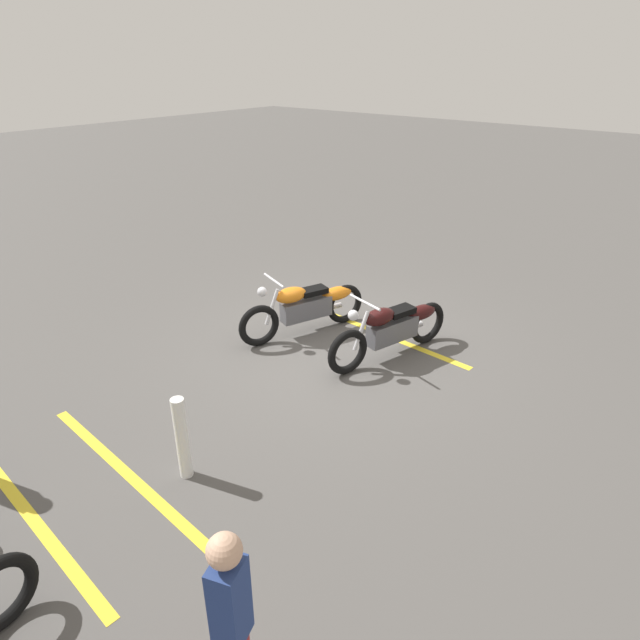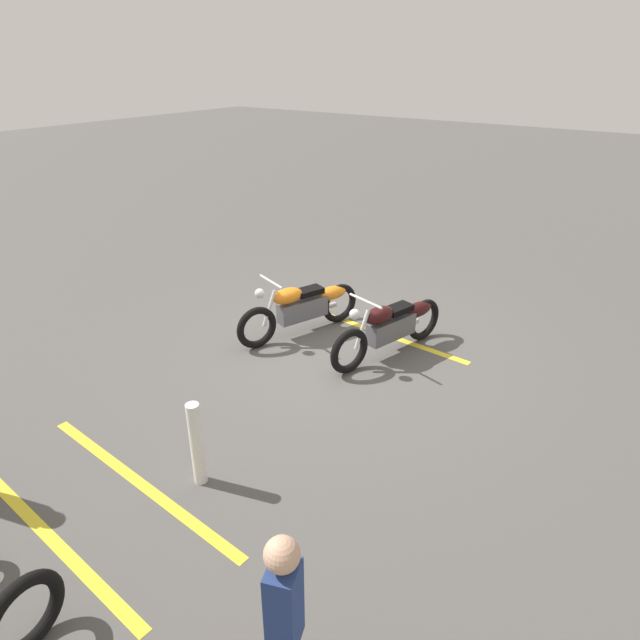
{
  "view_description": "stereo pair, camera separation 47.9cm",
  "coord_description": "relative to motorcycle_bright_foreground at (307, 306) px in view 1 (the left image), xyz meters",
  "views": [
    {
      "loc": [
        5.91,
        4.42,
        4.08
      ],
      "look_at": [
        0.49,
        0.0,
        0.65
      ],
      "focal_mm": 30.68,
      "sensor_mm": 36.0,
      "label": 1
    },
    {
      "loc": [
        6.2,
        4.03,
        4.08
      ],
      "look_at": [
        0.49,
        0.0,
        0.65
      ],
      "focal_mm": 30.68,
      "sensor_mm": 36.0,
      "label": 2
    }
  ],
  "objects": [
    {
      "name": "ground_plane",
      "position": [
        0.06,
        0.72,
        -0.46
      ],
      "size": [
        60.0,
        60.0,
        0.0
      ],
      "primitive_type": "plane",
      "color": "#514F4C"
    },
    {
      "name": "motorcycle_bright_foreground",
      "position": [
        0.0,
        0.0,
        0.0
      ],
      "size": [
        2.14,
        0.89,
        1.04
      ],
      "rotation": [
        0.0,
        0.0,
        -0.34
      ],
      "color": "black",
      "rests_on": "ground"
    },
    {
      "name": "motorcycle_dark_foreground",
      "position": [
        -0.22,
        1.47,
        0.0
      ],
      "size": [
        2.18,
        0.79,
        1.04
      ],
      "rotation": [
        0.0,
        0.0,
        -0.27
      ],
      "color": "black",
      "rests_on": "ground"
    },
    {
      "name": "bystander_near_row",
      "position": [
        4.6,
        3.32,
        0.46
      ],
      "size": [
        0.28,
        0.25,
        1.65
      ],
      "rotation": [
        0.0,
        0.0,
        5.05
      ],
      "color": "maroon",
      "rests_on": "ground"
    },
    {
      "name": "bollard_post",
      "position": [
        3.35,
        1.16,
        0.02
      ],
      "size": [
        0.14,
        0.14,
        0.97
      ],
      "primitive_type": "cylinder",
      "color": "white",
      "rests_on": "ground"
    },
    {
      "name": "parking_stripe_near",
      "position": [
        -0.72,
        0.98,
        -0.46
      ],
      "size": [
        0.33,
        3.2,
        0.01
      ],
      "primitive_type": "cube",
      "rotation": [
        0.0,
        0.0,
        1.5
      ],
      "color": "yellow",
      "rests_on": "ground"
    },
    {
      "name": "parking_stripe_mid",
      "position": [
        3.75,
        0.64,
        -0.46
      ],
      "size": [
        0.33,
        3.2,
        0.01
      ],
      "primitive_type": "cube",
      "rotation": [
        0.0,
        0.0,
        1.5
      ],
      "color": "yellow",
      "rests_on": "ground"
    },
    {
      "name": "parking_stripe_far",
      "position": [
        4.7,
        0.47,
        -0.46
      ],
      "size": [
        0.33,
        3.2,
        0.01
      ],
      "primitive_type": "cube",
      "rotation": [
        0.0,
        0.0,
        1.5
      ],
      "color": "yellow",
      "rests_on": "ground"
    }
  ]
}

